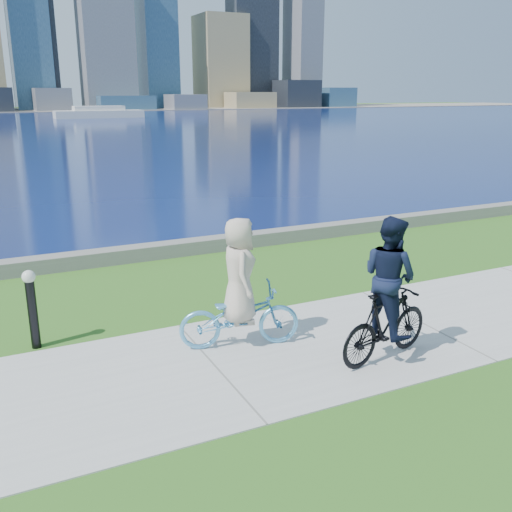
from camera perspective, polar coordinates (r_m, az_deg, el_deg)
The scene contains 8 objects.
ground at distance 8.87m, azimuth -4.09°, elevation -11.05°, with size 320.00×320.00×0.00m, color #295B18.
concrete_path at distance 8.87m, azimuth -4.09°, elevation -10.99°, with size 80.00×3.50×0.02m, color #ACABA6.
seawall at distance 14.39m, azimuth -13.33°, elevation 0.09°, with size 90.00×0.50×0.35m, color slate.
bay_water at distance 79.51m, azimuth -24.23°, elevation 11.88°, with size 320.00×131.00×0.01m, color #0C194C.
ferry_far at distance 94.57m, azimuth -15.42°, elevation 13.62°, with size 13.35×3.81×1.81m.
bollard_lamp at distance 9.88m, azimuth -21.51°, elevation -4.48°, with size 0.21×0.21×1.33m.
cyclist_woman at distance 9.20m, azimuth -1.67°, elevation -4.41°, with size 1.17×2.08×2.15m.
cyclist_man at distance 8.94m, azimuth 13.02°, elevation -4.40°, with size 0.91×1.94×2.28m.
Camera 1 is at (-2.86, -7.36, 4.05)m, focal length 40.00 mm.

